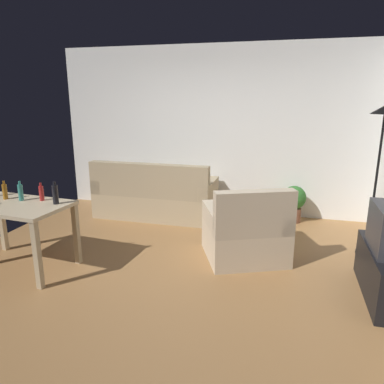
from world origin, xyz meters
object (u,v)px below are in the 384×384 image
object	(u,v)px
desk	(15,213)
bottle_tall	(21,192)
armchair	(246,234)
bottle_amber	(5,191)
torchiere_lamp	(381,140)
bottle_red	(41,193)
potted_plant	(294,201)
couch	(155,198)
bottle_dark	(55,194)

from	to	relation	value
desk	bottle_tall	bearing A→B (deg)	91.62
armchair	bottle_tall	world-z (taller)	bottle_tall
bottle_amber	torchiere_lamp	bearing A→B (deg)	17.26
bottle_amber	bottle_tall	distance (m)	0.22
armchair	torchiere_lamp	bearing A→B (deg)	176.66
torchiere_lamp	bottle_tall	world-z (taller)	torchiere_lamp
bottle_red	potted_plant	bearing A→B (deg)	38.67
torchiere_lamp	bottle_tall	xyz separation A→B (m)	(-3.91, -1.29, -0.56)
bottle_red	bottle_amber	bearing A→B (deg)	-172.32
potted_plant	armchair	bearing A→B (deg)	-109.88
bottle_amber	desk	bearing A→B (deg)	-31.09
couch	armchair	world-z (taller)	same
bottle_amber	bottle_tall	bearing A→B (deg)	-1.07
armchair	bottle_amber	size ratio (longest dim) A/B	5.41
potted_plant	bottle_red	world-z (taller)	bottle_red
bottle_red	bottle_tall	bearing A→B (deg)	-164.16
couch	bottle_red	size ratio (longest dim) A/B	9.21
potted_plant	desk	bearing A→B (deg)	-141.32
couch	torchiere_lamp	distance (m)	3.33
desk	armchair	bearing A→B (deg)	24.72
couch	bottle_red	distance (m)	2.09
potted_plant	bottle_amber	distance (m)	4.00
armchair	bottle_tall	distance (m)	2.63
torchiere_lamp	bottle_tall	bearing A→B (deg)	-161.79
torchiere_lamp	bottle_red	xyz separation A→B (m)	(-3.68, -1.22, -0.57)
couch	bottle_red	bearing A→B (deg)	72.00
armchair	bottle_amber	world-z (taller)	bottle_amber
bottle_red	bottle_dark	size ratio (longest dim) A/B	0.81
armchair	bottle_dark	bearing A→B (deg)	-2.10
desk	bottle_tall	size ratio (longest dim) A/B	5.57
potted_plant	bottle_red	bearing A→B (deg)	-141.33
desk	armchair	size ratio (longest dim) A/B	1.08
potted_plant	bottle_amber	xyz separation A→B (m)	(-3.23, -2.30, 0.52)
desk	bottle_dark	distance (m)	0.53
torchiere_lamp	potted_plant	xyz separation A→B (m)	(-0.89, 1.01, -1.08)
couch	desk	world-z (taller)	couch
bottle_tall	bottle_dark	bearing A→B (deg)	-1.75
potted_plant	armchair	size ratio (longest dim) A/B	0.49
bottle_red	bottle_dark	world-z (taller)	bottle_dark
desk	bottle_red	world-z (taller)	bottle_red
desk	bottle_amber	size ratio (longest dim) A/B	5.87
torchiere_lamp	bottle_amber	bearing A→B (deg)	-162.74
potted_plant	bottle_tall	distance (m)	3.83
couch	potted_plant	bearing A→B (deg)	-171.79
desk	potted_plant	world-z (taller)	desk
bottle_dark	potted_plant	bearing A→B (deg)	42.13
armchair	bottle_red	world-z (taller)	bottle_red
torchiere_lamp	potted_plant	bearing A→B (deg)	131.31
desk	bottle_tall	xyz separation A→B (m)	(0.01, 0.12, 0.21)
couch	bottle_amber	xyz separation A→B (m)	(-1.07, -1.98, 0.55)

